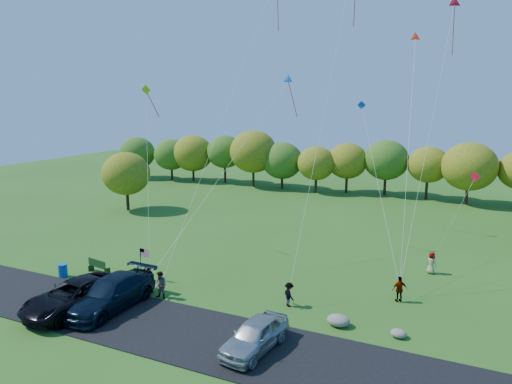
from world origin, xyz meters
TOP-DOWN VIEW (x-y plane):
  - ground at (0.00, 0.00)m, footprint 140.00×140.00m
  - asphalt_lane at (0.00, -4.00)m, footprint 44.00×6.00m
  - treeline at (-0.10, 36.28)m, footprint 76.52×28.08m
  - minivan_dark at (-7.38, -4.44)m, footprint 4.00×7.05m
  - minivan_navy at (-5.56, -3.33)m, footprint 2.87×6.70m
  - minivan_silver at (4.69, -4.05)m, footprint 2.55×4.99m
  - flyer_a at (-4.98, -0.15)m, footprint 0.70×0.75m
  - flyer_b at (-3.60, -0.80)m, footprint 0.95×0.77m
  - flyer_c at (4.48, 1.62)m, footprint 1.15×1.11m
  - flyer_d at (10.77, 5.21)m, footprint 1.07×0.89m
  - flyer_e at (12.31, 11.30)m, footprint 0.97×0.90m
  - park_bench at (-10.72, 1.02)m, footprint 1.93×0.64m
  - trash_barrel at (-12.49, -0.68)m, footprint 0.65×0.65m
  - flag_assembly at (-6.60, 1.30)m, footprint 0.90×0.58m
  - boulder_near at (7.99, 0.39)m, footprint 1.34×1.05m
  - boulder_far at (11.35, 0.47)m, footprint 0.89×0.74m
  - kites_aloft at (4.68, 13.82)m, footprint 25.99×10.89m

SIDE VIEW (x-z plane):
  - ground at x=0.00m, z-range 0.00..0.00m
  - asphalt_lane at x=0.00m, z-range 0.00..0.06m
  - boulder_far at x=11.35m, z-range 0.00..0.46m
  - boulder_near at x=7.99m, z-range 0.00..0.67m
  - trash_barrel at x=-12.49m, z-range 0.00..0.98m
  - park_bench at x=-10.72m, z-range 0.04..1.11m
  - flyer_c at x=4.48m, z-range 0.00..1.57m
  - flyer_e at x=12.31m, z-range 0.00..1.66m
  - flyer_d at x=10.77m, z-range 0.00..1.72m
  - flyer_a at x=-4.98m, z-range 0.00..1.72m
  - minivan_silver at x=4.69m, z-range 0.06..1.68m
  - flyer_b at x=-3.60m, z-range 0.00..1.86m
  - minivan_dark at x=-7.38m, z-range 0.06..1.92m
  - minivan_navy at x=-5.56m, z-range 0.06..1.99m
  - flag_assembly at x=-6.60m, z-range 0.60..3.02m
  - treeline at x=-0.10m, z-range 0.47..9.20m
  - kites_aloft at x=4.68m, z-range 11.32..28.31m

